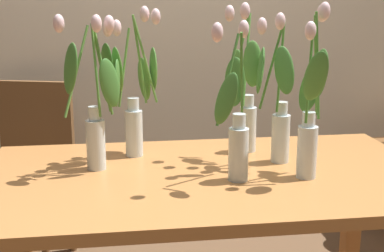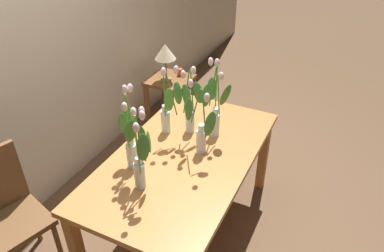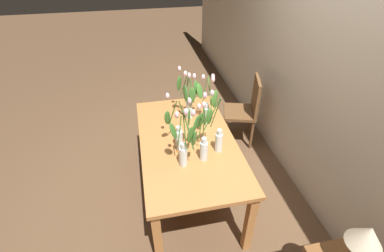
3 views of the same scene
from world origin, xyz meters
TOP-DOWN VIEW (x-y plane):
  - ground_plane at (0.00, 0.00)m, footprint 18.00×18.00m
  - room_wall_rear at (0.00, 1.28)m, footprint 9.00×0.10m
  - dining_table at (0.00, 0.00)m, footprint 1.60×0.90m
  - tulip_vase_0 at (0.33, -0.09)m, footprint 0.14×0.24m
  - tulip_vase_1 at (0.27, 0.08)m, footprint 0.15×0.16m
  - tulip_vase_2 at (0.18, 0.22)m, footprint 0.15×0.19m
  - tulip_vase_3 at (-0.38, 0.09)m, footprint 0.22×0.25m
  - tulip_vase_4 at (0.07, -0.09)m, footprint 0.16×0.25m
  - tulip_vase_5 at (-0.24, 0.25)m, footprint 0.20×0.22m
  - dining_chair at (-0.77, 0.92)m, footprint 0.50×0.50m
  - table_lamp at (1.30, 0.86)m, footprint 0.22×0.22m

SIDE VIEW (x-z plane):
  - ground_plane at x=0.00m, z-range 0.00..0.00m
  - dining_chair at x=-0.77m, z-range 0.06..0.99m
  - dining_table at x=0.00m, z-range 0.28..1.02m
  - table_lamp at x=1.30m, z-range 0.66..1.06m
  - tulip_vase_4 at x=0.07m, z-range 0.66..1.19m
  - tulip_vase_1 at x=0.27m, z-range 0.66..1.21m
  - tulip_vase_2 at x=0.18m, z-range 0.64..1.23m
  - tulip_vase_5 at x=-0.24m, z-range 0.67..1.24m
  - tulip_vase_0 at x=0.33m, z-range 0.66..1.25m
  - tulip_vase_3 at x=-0.38m, z-range 0.70..1.25m
  - room_wall_rear at x=0.00m, z-range 0.00..2.70m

